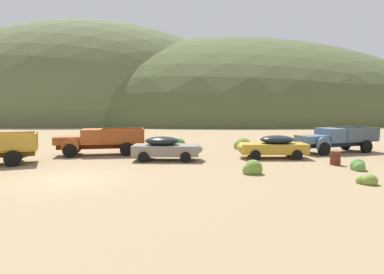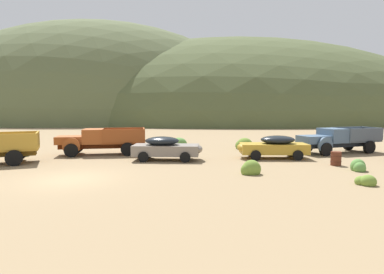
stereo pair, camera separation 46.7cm
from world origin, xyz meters
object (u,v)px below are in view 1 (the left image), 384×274
Objects in this scene: truck_oxide_orange at (95,141)px; car_primer_gray at (168,148)px; car_mustard at (271,146)px; truck_chalk_blue at (332,139)px; oil_drum_by_truck at (335,158)px.

truck_oxide_orange reaches higher than car_primer_gray.
truck_chalk_blue is at bearing -153.99° from car_mustard.
truck_oxide_orange is 1.38× the size of car_primer_gray.
car_mustard is at bearing 162.03° from truck_oxide_orange.
truck_oxide_orange is at bearing -16.34° from truck_chalk_blue.
car_primer_gray is at bearing -3.68° from truck_chalk_blue.
truck_chalk_blue is (12.50, 2.66, 0.20)m from car_primer_gray.
truck_chalk_blue is at bearing 18.22° from car_primer_gray.
truck_chalk_blue is (5.46, 2.27, 0.20)m from car_mustard.
oil_drum_by_truck is at bearing 154.33° from truck_oxide_orange.
truck_oxide_orange is 7.76× the size of oil_drum_by_truck.
car_primer_gray is (5.35, -2.86, -0.20)m from truck_oxide_orange.
truck_oxide_orange is 12.64m from car_mustard.
truck_oxide_orange is at bearing -7.90° from car_mustard.
oil_drum_by_truck is (-2.39, -5.12, -0.60)m from truck_chalk_blue.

